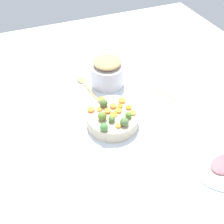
{
  "coord_description": "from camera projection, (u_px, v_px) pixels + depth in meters",
  "views": [
    {
      "loc": [
        -0.8,
        0.31,
        0.96
      ],
      "look_at": [
        -0.02,
        0.0,
        0.1
      ],
      "focal_mm": 38.54,
      "sensor_mm": 36.0,
      "label": 1
    }
  ],
  "objects": [
    {
      "name": "carrot_slice_10",
      "position": [
        107.0,
        111.0,
        1.21
      ],
      "size": [
        0.03,
        0.03,
        0.01
      ],
      "primitive_type": "cylinder",
      "rotation": [
        0.0,
        0.0,
        4.69
      ],
      "color": "orange",
      "rests_on": "serving_bowl_carrots"
    },
    {
      "name": "carrot_slice_5",
      "position": [
        133.0,
        113.0,
        1.2
      ],
      "size": [
        0.04,
        0.04,
        0.01
      ],
      "primitive_type": "cylinder",
      "rotation": [
        0.0,
        0.0,
        2.83
      ],
      "color": "orange",
      "rests_on": "serving_bowl_carrots"
    },
    {
      "name": "stuffing_mound",
      "position": [
        107.0,
        62.0,
        1.37
      ],
      "size": [
        0.16,
        0.16,
        0.04
      ],
      "primitive_type": "ellipsoid",
      "color": "tan",
      "rests_on": "metal_pot"
    },
    {
      "name": "carrot_slice_7",
      "position": [
        118.0,
        111.0,
        1.22
      ],
      "size": [
        0.04,
        0.04,
        0.01
      ],
      "primitive_type": "cylinder",
      "rotation": [
        0.0,
        0.0,
        0.4
      ],
      "color": "orange",
      "rests_on": "serving_bowl_carrots"
    },
    {
      "name": "carrot_slice_4",
      "position": [
        120.0,
        106.0,
        1.24
      ],
      "size": [
        0.03,
        0.03,
        0.01
      ],
      "primitive_type": "cylinder",
      "rotation": [
        0.0,
        0.0,
        0.16
      ],
      "color": "orange",
      "rests_on": "serving_bowl_carrots"
    },
    {
      "name": "wooden_spoon",
      "position": [
        84.0,
        84.0,
        1.47
      ],
      "size": [
        0.27,
        0.08,
        0.01
      ],
      "color": "tan",
      "rests_on": "tabletop"
    },
    {
      "name": "carrot_slice_0",
      "position": [
        118.0,
        126.0,
        1.14
      ],
      "size": [
        0.04,
        0.04,
        0.01
      ],
      "primitive_type": "cylinder",
      "rotation": [
        0.0,
        0.0,
        5.19
      ],
      "color": "orange",
      "rests_on": "serving_bowl_carrots"
    },
    {
      "name": "brussels_sprout_2",
      "position": [
        103.0,
        103.0,
        1.23
      ],
      "size": [
        0.04,
        0.04,
        0.04
      ],
      "primitive_type": "sphere",
      "color": "#4A6C34",
      "rests_on": "serving_bowl_carrots"
    },
    {
      "name": "carrot_slice_9",
      "position": [
        113.0,
        106.0,
        1.24
      ],
      "size": [
        0.05,
        0.05,
        0.01
      ],
      "primitive_type": "cylinder",
      "rotation": [
        0.0,
        0.0,
        2.24
      ],
      "color": "orange",
      "rests_on": "serving_bowl_carrots"
    },
    {
      "name": "brussels_sprout_0",
      "position": [
        104.0,
        127.0,
        1.12
      ],
      "size": [
        0.04,
        0.04,
        0.04
      ],
      "primitive_type": "sphere",
      "color": "#457F3A",
      "rests_on": "serving_bowl_carrots"
    },
    {
      "name": "carrot_slice_6",
      "position": [
        122.0,
        101.0,
        1.27
      ],
      "size": [
        0.05,
        0.05,
        0.01
      ],
      "primitive_type": "cylinder",
      "rotation": [
        0.0,
        0.0,
        4.28
      ],
      "color": "orange",
      "rests_on": "serving_bowl_carrots"
    },
    {
      "name": "carrot_slice_1",
      "position": [
        129.0,
        108.0,
        1.23
      ],
      "size": [
        0.03,
        0.03,
        0.01
      ],
      "primitive_type": "cylinder",
      "rotation": [
        0.0,
        0.0,
        1.46
      ],
      "color": "orange",
      "rests_on": "serving_bowl_carrots"
    },
    {
      "name": "carrot_slice_3",
      "position": [
        99.0,
        109.0,
        1.22
      ],
      "size": [
        0.04,
        0.04,
        0.01
      ],
      "primitive_type": "cylinder",
      "rotation": [
        0.0,
        0.0,
        5.42
      ],
      "color": "orange",
      "rests_on": "serving_bowl_carrots"
    },
    {
      "name": "brussels_sprout_1",
      "position": [
        129.0,
        115.0,
        1.18
      ],
      "size": [
        0.03,
        0.03,
        0.03
      ],
      "primitive_type": "sphere",
      "color": "#50812B",
      "rests_on": "serving_bowl_carrots"
    },
    {
      "name": "brussels_sprout_4",
      "position": [
        112.0,
        119.0,
        1.16
      ],
      "size": [
        0.03,
        0.03,
        0.03
      ],
      "primitive_type": "sphere",
      "color": "#507435",
      "rests_on": "serving_bowl_carrots"
    },
    {
      "name": "brussels_sprout_3",
      "position": [
        124.0,
        122.0,
        1.14
      ],
      "size": [
        0.04,
        0.04,
        0.04
      ],
      "primitive_type": "sphere",
      "color": "#51723B",
      "rests_on": "serving_bowl_carrots"
    },
    {
      "name": "serving_bowl_carrots",
      "position": [
        112.0,
        118.0,
        1.23
      ],
      "size": [
        0.27,
        0.27,
        0.07
      ],
      "primitive_type": "cylinder",
      "color": "#C4B393",
      "rests_on": "tabletop"
    },
    {
      "name": "tabletop",
      "position": [
        111.0,
        121.0,
        1.28
      ],
      "size": [
        2.4,
        2.4,
        0.02
      ],
      "primitive_type": "cube",
      "color": "silver",
      "rests_on": "ground"
    },
    {
      "name": "carrot_slice_8",
      "position": [
        114.0,
        114.0,
        1.2
      ],
      "size": [
        0.05,
        0.05,
        0.01
      ],
      "primitive_type": "cylinder",
      "rotation": [
        0.0,
        0.0,
        4.18
      ],
      "color": "orange",
      "rests_on": "serving_bowl_carrots"
    },
    {
      "name": "brussels_sprout_5",
      "position": [
        102.0,
        116.0,
        1.17
      ],
      "size": [
        0.04,
        0.04,
        0.04
      ],
      "primitive_type": "sphere",
      "color": "olive",
      "rests_on": "serving_bowl_carrots"
    },
    {
      "name": "ham_plate",
      "position": [
        218.0,
        164.0,
        1.08
      ],
      "size": [
        0.26,
        0.26,
        0.01
      ],
      "primitive_type": "cylinder",
      "color": "white",
      "rests_on": "tabletop"
    },
    {
      "name": "carrot_slice_2",
      "position": [
        102.0,
        100.0,
        1.27
      ],
      "size": [
        0.05,
        0.05,
        0.01
      ],
      "primitive_type": "cylinder",
      "rotation": [
        0.0,
        0.0,
        3.6
      ],
      "color": "orange",
      "rests_on": "serving_bowl_carrots"
    },
    {
      "name": "dish_towel",
      "position": [
        170.0,
        89.0,
        1.44
      ],
      "size": [
        0.18,
        0.18,
        0.01
      ],
      "primitive_type": "cube",
      "rotation": [
        0.0,
        0.0,
        0.48
      ],
      "color": "#BDBB8C",
      "rests_on": "tabletop"
    },
    {
      "name": "carrot_slice_11",
      "position": [
        91.0,
        110.0,
        1.22
      ],
      "size": [
        0.04,
        0.04,
        0.01
      ],
      "primitive_type": "cylinder",
      "rotation": [
        0.0,
        0.0,
        6.27
      ],
      "color": "orange",
      "rests_on": "serving_bowl_carrots"
    },
    {
      "name": "metal_pot",
      "position": [
        107.0,
        74.0,
        1.44
      ],
      "size": [
        0.2,
        0.2,
        0.13
      ],
      "primitive_type": "cylinder",
      "color": "#BEBAC1",
      "rests_on": "tabletop"
    }
  ]
}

